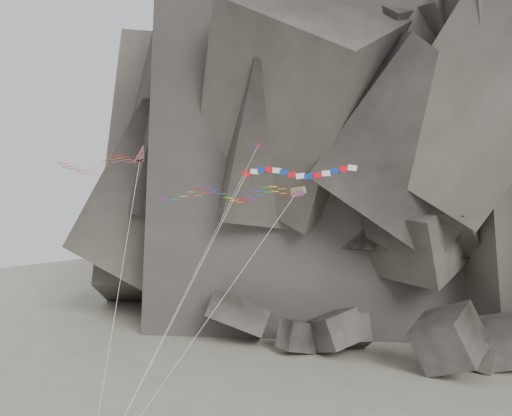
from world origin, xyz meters
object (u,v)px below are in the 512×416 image
at_px(delta_kite, 94,165).
at_px(parafoil_kite, 222,194).
at_px(pennant_kite, 222,218).
at_px(banner_kite, 296,174).

height_order(delta_kite, parafoil_kite, delta_kite).
bearing_deg(pennant_kite, parafoil_kite, -46.08).
bearing_deg(parafoil_kite, banner_kite, 26.60).
bearing_deg(banner_kite, pennant_kite, 178.58).
relative_size(banner_kite, parafoil_kite, 1.08).
distance_m(delta_kite, banner_kite, 19.86).
xyz_separation_m(banner_kite, parafoil_kite, (-5.80, -1.30, -1.49)).
bearing_deg(parafoil_kite, delta_kite, -168.27).
xyz_separation_m(delta_kite, parafoil_kite, (14.00, -0.56, -2.80)).
height_order(banner_kite, parafoil_kite, banner_kite).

